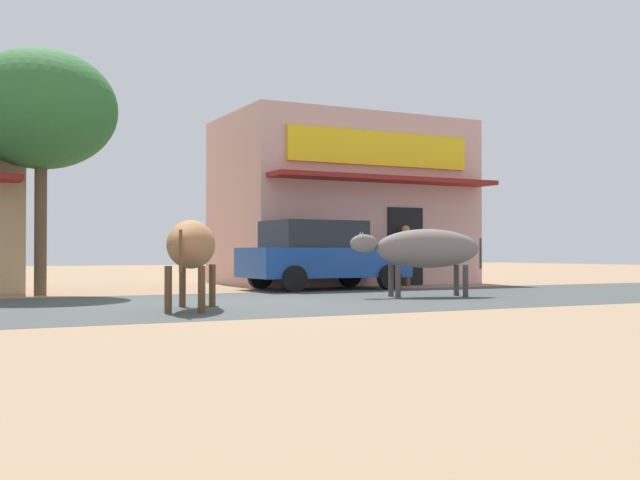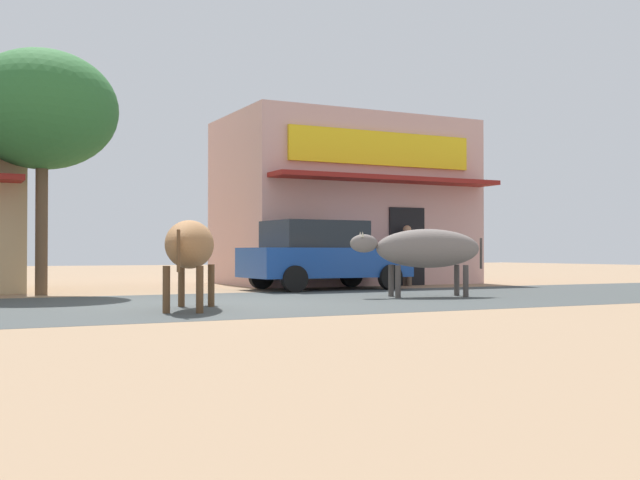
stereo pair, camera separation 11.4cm
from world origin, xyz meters
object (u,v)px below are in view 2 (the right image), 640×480
Objects in this scene: cow_near_brown at (191,245)px; cow_far_dark at (425,249)px; pedestrian_by_shop at (407,250)px; parked_hatchback_car at (322,254)px; roadside_tree at (42,110)px.

cow_near_brown reaches higher than cow_far_dark.
pedestrian_by_shop is at bearing 61.16° from cow_far_dark.
parked_hatchback_car is 3.02m from pedestrian_by_shop.
cow_near_brown is 5.38m from cow_far_dark.
cow_near_brown is 1.61× the size of pedestrian_by_shop.
parked_hatchback_car is (6.33, -0.46, -3.03)m from roadside_tree.
pedestrian_by_shop is (7.68, 5.66, -0.06)m from cow_near_brown.
pedestrian_by_shop is at bearing 1.82° from roadside_tree.
parked_hatchback_car is 3.71m from cow_far_dark.
cow_far_dark is (6.81, -4.14, -2.91)m from roadside_tree.
roadside_tree reaches higher than cow_near_brown.
parked_hatchback_car is at bearing 97.40° from cow_far_dark.
parked_hatchback_car is 1.53× the size of cow_near_brown.
cow_far_dark is (5.24, 1.23, -0.04)m from cow_near_brown.
cow_far_dark is 5.06m from pedestrian_by_shop.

